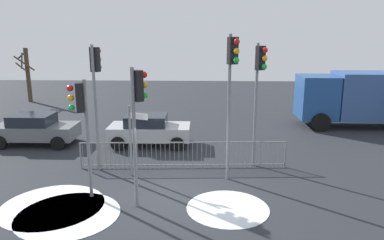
# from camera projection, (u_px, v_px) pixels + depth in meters

# --- Properties ---
(ground_plane) EXTENTS (60.00, 60.00, 0.00)m
(ground_plane) POSITION_uv_depth(u_px,v_px,m) (179.00, 194.00, 11.98)
(ground_plane) COLOR #26282D
(traffic_light_foreground_left) EXTENTS (0.42, 0.51, 4.85)m
(traffic_light_foreground_left) POSITION_uv_depth(u_px,v_px,m) (259.00, 78.00, 13.71)
(traffic_light_foreground_left) COLOR slate
(traffic_light_foreground_left) RESTS_ON ground
(traffic_light_mid_right) EXTENTS (0.55, 0.38, 3.84)m
(traffic_light_mid_right) POSITION_uv_depth(u_px,v_px,m) (81.00, 113.00, 11.13)
(traffic_light_mid_right) COLOR slate
(traffic_light_mid_right) RESTS_ON ground
(traffic_light_foreground_right) EXTENTS (0.40, 0.53, 5.18)m
(traffic_light_foreground_right) POSITION_uv_depth(u_px,v_px,m) (232.00, 76.00, 12.28)
(traffic_light_foreground_right) COLOR slate
(traffic_light_foreground_right) RESTS_ON ground
(traffic_light_mid_left) EXTENTS (0.46, 0.47, 4.27)m
(traffic_light_mid_left) POSITION_uv_depth(u_px,v_px,m) (137.00, 106.00, 10.55)
(traffic_light_mid_left) COLOR slate
(traffic_light_mid_left) RESTS_ON ground
(traffic_light_rear_left) EXTENTS (0.37, 0.56, 4.81)m
(traffic_light_rear_left) POSITION_uv_depth(u_px,v_px,m) (96.00, 80.00, 13.49)
(traffic_light_rear_left) COLOR slate
(traffic_light_rear_left) RESTS_ON ground
(direction_sign_post) EXTENTS (0.75, 0.32, 2.66)m
(direction_sign_post) POSITION_uv_depth(u_px,v_px,m) (132.00, 137.00, 13.22)
(direction_sign_post) COLOR slate
(direction_sign_post) RESTS_ON ground
(pedestrian_guard_railing) EXTENTS (8.11, 0.49, 1.07)m
(pedestrian_guard_railing) POSITION_uv_depth(u_px,v_px,m) (183.00, 154.00, 14.25)
(pedestrian_guard_railing) COLOR slate
(pedestrian_guard_railing) RESTS_ON ground
(car_silver_trailing) EXTENTS (3.82, 1.95, 1.47)m
(car_silver_trailing) POSITION_uv_depth(u_px,v_px,m) (149.00, 129.00, 17.17)
(car_silver_trailing) COLOR #B2B5BA
(car_silver_trailing) RESTS_ON ground
(car_grey_far) EXTENTS (3.80, 1.93, 1.47)m
(car_grey_far) POSITION_uv_depth(u_px,v_px,m) (35.00, 129.00, 17.29)
(car_grey_far) COLOR slate
(car_grey_far) RESTS_ON ground
(delivery_truck) EXTENTS (7.09, 2.80, 3.10)m
(delivery_truck) POSITION_uv_depth(u_px,v_px,m) (364.00, 97.00, 20.43)
(delivery_truck) COLOR #33518C
(delivery_truck) RESTS_ON ground
(bare_tree_left) EXTENTS (1.60, 1.56, 4.16)m
(bare_tree_left) POSITION_uv_depth(u_px,v_px,m) (27.00, 73.00, 27.96)
(bare_tree_left) COLOR #473828
(bare_tree_left) RESTS_ON ground
(snow_patch_kerb) EXTENTS (2.52, 2.52, 0.01)m
(snow_patch_kerb) POSITION_uv_depth(u_px,v_px,m) (228.00, 208.00, 11.02)
(snow_patch_kerb) COLOR silver
(snow_patch_kerb) RESTS_ON ground
(snow_patch_island) EXTENTS (3.15, 3.15, 0.01)m
(snow_patch_island) POSITION_uv_depth(u_px,v_px,m) (52.00, 206.00, 11.17)
(snow_patch_island) COLOR white
(snow_patch_island) RESTS_ON ground
(snow_patch_verge) EXTENTS (3.01, 3.01, 0.01)m
(snow_patch_verge) POSITION_uv_depth(u_px,v_px,m) (68.00, 215.00, 10.62)
(snow_patch_verge) COLOR silver
(snow_patch_verge) RESTS_ON ground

